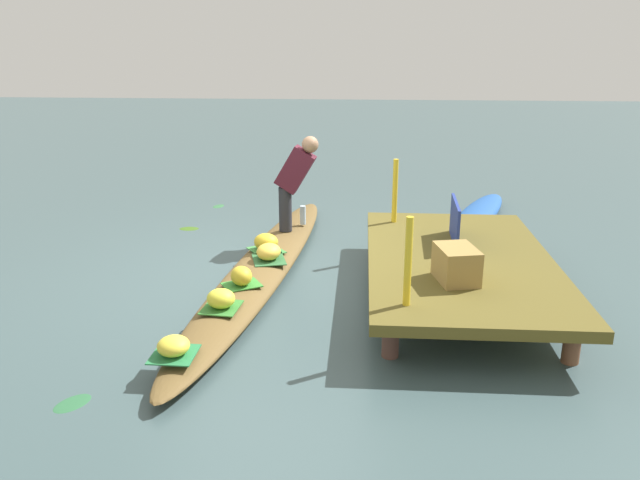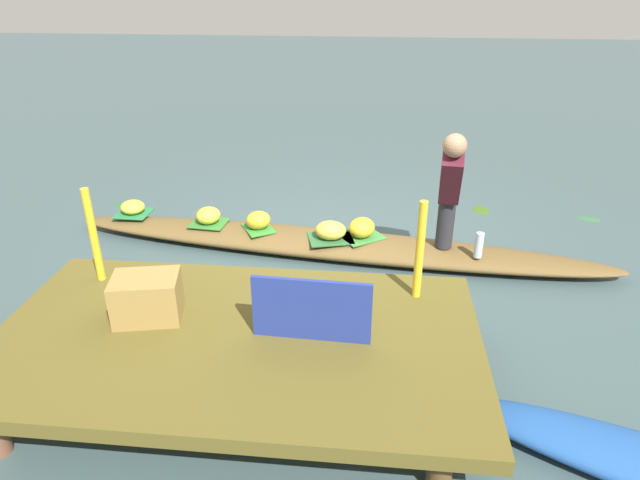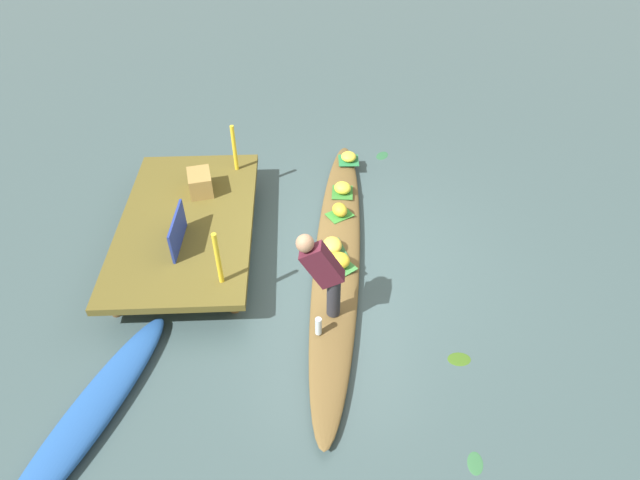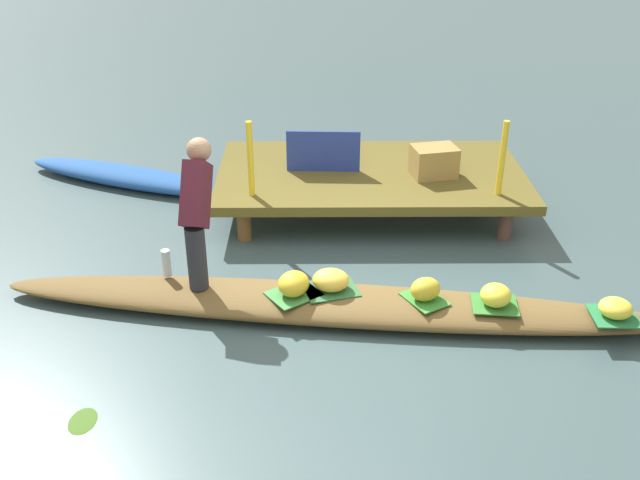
# 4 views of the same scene
# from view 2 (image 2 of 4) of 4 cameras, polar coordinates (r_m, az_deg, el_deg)

# --- Properties ---
(canal_water) EXTENTS (40.00, 40.00, 0.00)m
(canal_water) POSITION_cam_2_polar(r_m,az_deg,el_deg) (5.61, 1.20, -1.27)
(canal_water) COLOR #3A4F51
(canal_water) RESTS_ON ground
(dock_platform) EXTENTS (3.20, 1.80, 0.43)m
(dock_platform) POSITION_cam_2_polar(r_m,az_deg,el_deg) (3.76, -8.58, -10.23)
(dock_platform) COLOR brown
(dock_platform) RESTS_ON ground
(vendor_boat) EXTENTS (5.56, 1.24, 0.19)m
(vendor_boat) POSITION_cam_2_polar(r_m,az_deg,el_deg) (5.56, 1.21, -0.42)
(vendor_boat) COLOR brown
(vendor_boat) RESTS_ON ground
(leaf_mat_0) EXTENTS (0.51, 0.49, 0.01)m
(leaf_mat_0) POSITION_cam_2_polar(r_m,az_deg,el_deg) (5.51, 4.29, 0.38)
(leaf_mat_0) COLOR #3C833D
(leaf_mat_0) RESTS_ON vendor_boat
(banana_bunch_0) EXTENTS (0.34, 0.36, 0.20)m
(banana_bunch_0) POSITION_cam_2_polar(r_m,az_deg,el_deg) (5.47, 4.33, 1.29)
(banana_bunch_0) COLOR gold
(banana_bunch_0) RESTS_ON vendor_boat
(leaf_mat_1) EXTENTS (0.36, 0.34, 0.01)m
(leaf_mat_1) POSITION_cam_2_polar(r_m,az_deg,el_deg) (6.36, -18.61, 2.63)
(leaf_mat_1) COLOR #267541
(leaf_mat_1) RESTS_ON vendor_boat
(banana_bunch_1) EXTENTS (0.27, 0.26, 0.15)m
(banana_bunch_1) POSITION_cam_2_polar(r_m,az_deg,el_deg) (6.33, -18.70, 3.23)
(banana_bunch_1) COLOR yellow
(banana_bunch_1) RESTS_ON vendor_boat
(leaf_mat_2) EXTENTS (0.39, 0.35, 0.01)m
(leaf_mat_2) POSITION_cam_2_polar(r_m,az_deg,el_deg) (5.90, -11.34, 1.73)
(leaf_mat_2) COLOR #32762D
(leaf_mat_2) RESTS_ON vendor_boat
(banana_bunch_2) EXTENTS (0.33, 0.34, 0.17)m
(banana_bunch_2) POSITION_cam_2_polar(r_m,az_deg,el_deg) (5.87, -11.41, 2.49)
(banana_bunch_2) COLOR yellow
(banana_bunch_2) RESTS_ON vendor_boat
(leaf_mat_3) EXTENTS (0.50, 0.44, 0.01)m
(leaf_mat_3) POSITION_cam_2_polar(r_m,az_deg,el_deg) (5.46, 1.10, 0.17)
(leaf_mat_3) COLOR #2D6334
(leaf_mat_3) RESTS_ON vendor_boat
(banana_bunch_3) EXTENTS (0.33, 0.29, 0.18)m
(banana_bunch_3) POSITION_cam_2_polar(r_m,az_deg,el_deg) (5.42, 1.10, 1.00)
(banana_bunch_3) COLOR yellow
(banana_bunch_3) RESTS_ON vendor_boat
(leaf_mat_4) EXTENTS (0.41, 0.44, 0.01)m
(leaf_mat_4) POSITION_cam_2_polar(r_m,az_deg,el_deg) (5.70, -6.32, 1.19)
(leaf_mat_4) COLOR #35832F
(leaf_mat_4) RESTS_ON vendor_boat
(banana_bunch_4) EXTENTS (0.31, 0.29, 0.19)m
(banana_bunch_4) POSITION_cam_2_polar(r_m,az_deg,el_deg) (5.66, -6.37, 2.04)
(banana_bunch_4) COLOR gold
(banana_bunch_4) RESTS_ON vendor_boat
(vendor_person) EXTENTS (0.24, 0.54, 1.18)m
(vendor_person) POSITION_cam_2_polar(r_m,az_deg,el_deg) (5.06, 13.24, 5.64)
(vendor_person) COLOR #28282D
(vendor_person) RESTS_ON vendor_boat
(water_bottle) EXTENTS (0.08, 0.08, 0.24)m
(water_bottle) POSITION_cam_2_polar(r_m,az_deg,el_deg) (5.27, 16.03, -0.50)
(water_bottle) COLOR silver
(water_bottle) RESTS_ON vendor_boat
(market_banner) EXTENTS (0.76, 0.06, 0.43)m
(market_banner) POSITION_cam_2_polar(r_m,az_deg,el_deg) (3.52, -0.89, -7.21)
(market_banner) COLOR navy
(market_banner) RESTS_ON dock_platform
(railing_post_west) EXTENTS (0.06, 0.06, 0.74)m
(railing_post_west) POSITION_cam_2_polar(r_m,az_deg,el_deg) (3.96, 10.23, -1.05)
(railing_post_west) COLOR yellow
(railing_post_west) RESTS_ON dock_platform
(railing_post_east) EXTENTS (0.06, 0.06, 0.74)m
(railing_post_east) POSITION_cam_2_polar(r_m,az_deg,el_deg) (4.45, -22.27, 0.44)
(railing_post_east) COLOR yellow
(railing_post_east) RESTS_ON dock_platform
(produce_crate) EXTENTS (0.50, 0.40, 0.31)m
(produce_crate) POSITION_cam_2_polar(r_m,az_deg,el_deg) (3.94, -17.36, -5.68)
(produce_crate) COLOR olive
(produce_crate) RESTS_ON dock_platform
(drifting_plant_0) EXTENTS (0.19, 0.27, 0.01)m
(drifting_plant_0) POSITION_cam_2_polar(r_m,az_deg,el_deg) (6.87, 16.19, 3.01)
(drifting_plant_0) COLOR #395E1A
(drifting_plant_0) RESTS_ON ground
(drifting_plant_1) EXTENTS (0.34, 0.31, 0.01)m
(drifting_plant_1) POSITION_cam_2_polar(r_m,az_deg,el_deg) (7.12, -19.54, 3.36)
(drifting_plant_1) COLOR #295F39
(drifting_plant_1) RESTS_ON ground
(drifting_plant_2) EXTENTS (0.27, 0.21, 0.01)m
(drifting_plant_2) POSITION_cam_2_polar(r_m,az_deg,el_deg) (7.07, 25.94, 2.00)
(drifting_plant_2) COLOR #31673B
(drifting_plant_2) RESTS_ON ground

